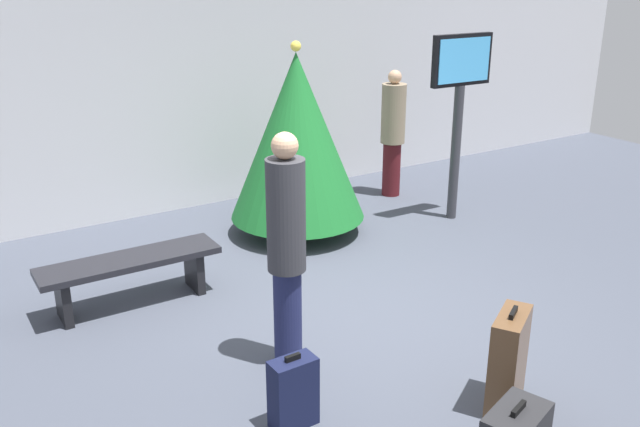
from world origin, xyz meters
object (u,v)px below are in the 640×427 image
(suitcase_1, at_px, (508,361))
(suitcase_2, at_px, (293,393))
(flight_info_kiosk, at_px, (460,93))
(traveller_1, at_px, (393,131))
(waiting_bench, at_px, (130,269))
(holiday_tree, at_px, (297,137))
(traveller_0, at_px, (287,245))

(suitcase_1, relative_size, suitcase_2, 1.40)
(flight_info_kiosk, height_order, traveller_1, flight_info_kiosk)
(suitcase_2, bearing_deg, waiting_bench, 99.21)
(suitcase_1, distance_m, suitcase_2, 1.55)
(holiday_tree, distance_m, suitcase_2, 3.80)
(flight_info_kiosk, relative_size, waiting_bench, 1.36)
(traveller_0, bearing_deg, suitcase_2, -116.89)
(waiting_bench, relative_size, suitcase_2, 2.97)
(suitcase_1, bearing_deg, traveller_0, 127.86)
(traveller_1, xyz_separation_m, suitcase_1, (-2.28, -4.34, -0.54))
(traveller_0, distance_m, suitcase_1, 1.83)
(holiday_tree, xyz_separation_m, waiting_bench, (-2.26, -0.79, -0.80))
(flight_info_kiosk, xyz_separation_m, traveller_1, (-0.09, 1.14, -0.67))
(traveller_1, bearing_deg, traveller_0, -138.04)
(holiday_tree, xyz_separation_m, flight_info_kiosk, (1.91, -0.60, 0.41))
(holiday_tree, height_order, flight_info_kiosk, flight_info_kiosk)
(holiday_tree, relative_size, suitcase_2, 4.01)
(holiday_tree, xyz_separation_m, traveller_1, (1.81, 0.54, -0.26))
(traveller_0, height_order, suitcase_2, traveller_0)
(traveller_0, xyz_separation_m, traveller_1, (3.32, 2.99, -0.11))
(waiting_bench, relative_size, suitcase_1, 2.13)
(holiday_tree, relative_size, waiting_bench, 1.35)
(flight_info_kiosk, xyz_separation_m, waiting_bench, (-4.17, -0.19, -1.21))
(flight_info_kiosk, distance_m, waiting_bench, 4.35)
(traveller_0, bearing_deg, flight_info_kiosk, 28.38)
(flight_info_kiosk, relative_size, suitcase_1, 2.90)
(flight_info_kiosk, bearing_deg, suitcase_2, -145.82)
(waiting_bench, bearing_deg, traveller_0, -65.54)
(flight_info_kiosk, height_order, traveller_0, flight_info_kiosk)
(traveller_1, bearing_deg, suitcase_1, -117.72)
(traveller_1, xyz_separation_m, suitcase_2, (-3.69, -3.71, -0.65))
(traveller_0, height_order, traveller_1, traveller_0)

